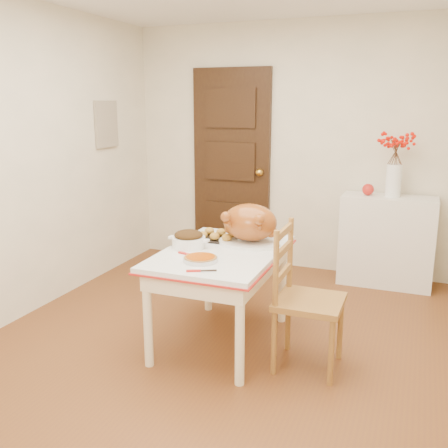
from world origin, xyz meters
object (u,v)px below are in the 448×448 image
at_px(kitchen_table, 221,297).
at_px(pumpkin_pie, 200,258).
at_px(turkey_platter, 250,225).
at_px(sideboard, 386,241).
at_px(chair_oak, 310,298).

distance_m(kitchen_table, pumpkin_pie, 0.47).
bearing_deg(turkey_platter, sideboard, 69.86).
bearing_deg(kitchen_table, chair_oak, -10.43).
relative_size(chair_oak, pumpkin_pie, 4.28).
distance_m(sideboard, kitchen_table, 1.98).
relative_size(kitchen_table, pumpkin_pie, 5.20).
xyz_separation_m(chair_oak, pumpkin_pie, (-0.70, -0.16, 0.24)).
xyz_separation_m(kitchen_table, chair_oak, (0.66, -0.12, 0.13)).
bearing_deg(kitchen_table, pumpkin_pie, -97.02).
xyz_separation_m(chair_oak, turkey_platter, (-0.53, 0.35, 0.36)).
xyz_separation_m(turkey_platter, pumpkin_pie, (-0.17, -0.51, -0.12)).
xyz_separation_m(sideboard, turkey_platter, (-0.88, -1.47, 0.41)).
relative_size(kitchen_table, turkey_platter, 2.49).
height_order(sideboard, pumpkin_pie, sideboard).
xyz_separation_m(kitchen_table, pumpkin_pie, (-0.03, -0.28, 0.37)).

